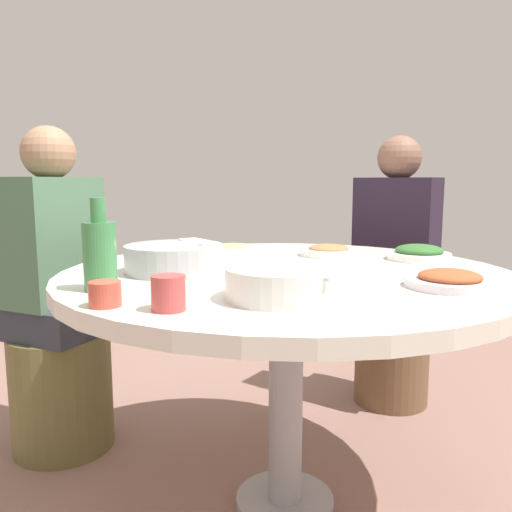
# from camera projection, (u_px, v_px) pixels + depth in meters

# --- Properties ---
(ground) EXTENTS (8.00, 8.00, 0.00)m
(ground) POSITION_uv_depth(u_px,v_px,m) (285.00, 505.00, 1.63)
(ground) COLOR #8A665A
(round_dining_table) EXTENTS (1.32, 1.32, 0.75)m
(round_dining_table) POSITION_uv_depth(u_px,v_px,m) (287.00, 296.00, 1.53)
(round_dining_table) COLOR #99999E
(round_dining_table) RESTS_ON ground
(rice_bowl) EXTENTS (0.29, 0.29, 0.09)m
(rice_bowl) POSITION_uv_depth(u_px,v_px,m) (175.00, 258.00, 1.48)
(rice_bowl) COLOR #B2B5BA
(rice_bowl) RESTS_ON round_dining_table
(soup_bowl) EXTENTS (0.24, 0.26, 0.07)m
(soup_bowl) POSITION_uv_depth(u_px,v_px,m) (280.00, 284.00, 1.15)
(soup_bowl) COLOR silver
(soup_bowl) RESTS_ON round_dining_table
(dish_stirfry) EXTENTS (0.22, 0.22, 0.04)m
(dish_stirfry) POSITION_uv_depth(u_px,v_px,m) (450.00, 280.00, 1.28)
(dish_stirfry) COLOR silver
(dish_stirfry) RESTS_ON round_dining_table
(dish_noodles) EXTENTS (0.19, 0.19, 0.04)m
(dish_noodles) POSITION_uv_depth(u_px,v_px,m) (233.00, 249.00, 1.86)
(dish_noodles) COLOR white
(dish_noodles) RESTS_ON round_dining_table
(dish_tofu_braise) EXTENTS (0.20, 0.20, 0.04)m
(dish_tofu_braise) POSITION_uv_depth(u_px,v_px,m) (329.00, 251.00, 1.81)
(dish_tofu_braise) COLOR white
(dish_tofu_braise) RESTS_ON round_dining_table
(dish_greens) EXTENTS (0.21, 0.21, 0.05)m
(dish_greens) POSITION_uv_depth(u_px,v_px,m) (419.00, 253.00, 1.72)
(dish_greens) COLOR white
(dish_greens) RESTS_ON round_dining_table
(green_bottle) EXTENTS (0.08, 0.08, 0.22)m
(green_bottle) POSITION_uv_depth(u_px,v_px,m) (100.00, 254.00, 1.23)
(green_bottle) COLOR #3E864B
(green_bottle) RESTS_ON round_dining_table
(tea_cup_near) EXTENTS (0.07, 0.07, 0.07)m
(tea_cup_near) POSITION_uv_depth(u_px,v_px,m) (168.00, 293.00, 1.05)
(tea_cup_near) COLOR #BE4745
(tea_cup_near) RESTS_ON round_dining_table
(tea_cup_far) EXTENTS (0.07, 0.07, 0.05)m
(tea_cup_far) POSITION_uv_depth(u_px,v_px,m) (105.00, 294.00, 1.08)
(tea_cup_far) COLOR #C94E3D
(tea_cup_far) RESTS_ON round_dining_table
(stool_for_diner_left) EXTENTS (0.33, 0.33, 0.45)m
(stool_for_diner_left) POSITION_uv_depth(u_px,v_px,m) (392.00, 354.00, 2.37)
(stool_for_diner_left) COLOR brown
(stool_for_diner_left) RESTS_ON ground
(diner_left) EXTENTS (0.43, 0.42, 0.76)m
(diner_left) POSITION_uv_depth(u_px,v_px,m) (396.00, 237.00, 2.29)
(diner_left) COLOR #2D333D
(diner_left) RESTS_ON stool_for_diner_left
(stool_for_diner_right) EXTENTS (0.37, 0.37, 0.45)m
(stool_for_diner_right) POSITION_uv_depth(u_px,v_px,m) (62.00, 390.00, 1.97)
(stool_for_diner_right) COLOR brown
(stool_for_diner_right) RESTS_ON ground
(diner_right) EXTENTS (0.45, 0.46, 0.76)m
(diner_right) POSITION_uv_depth(u_px,v_px,m) (54.00, 249.00, 1.89)
(diner_right) COLOR #2D333D
(diner_right) RESTS_ON stool_for_diner_right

